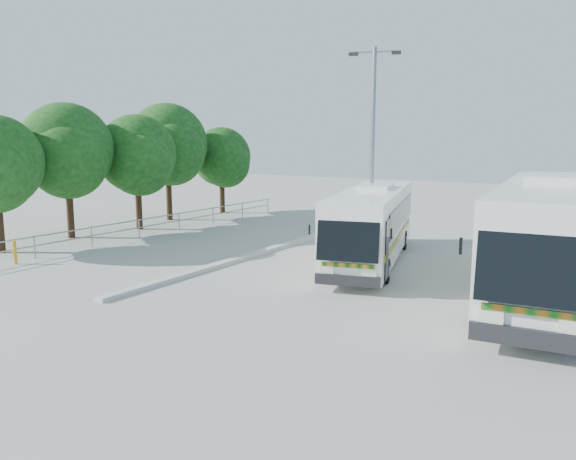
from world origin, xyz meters
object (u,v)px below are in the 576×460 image
Objects in this scene: lamppost at (373,143)px; bollard at (15,252)px; tree_far_d at (168,144)px; coach_main at (373,223)px; coach_adjacent at (545,234)px; tree_far_e at (222,157)px; tree_far_b at (67,150)px; tree_far_c at (138,154)px.

bollard is at bearing -159.07° from lamppost.
coach_main is at bearing -16.30° from tree_far_d.
tree_far_d is at bearing 159.11° from coach_adjacent.
tree_far_d is 4.65m from tree_far_e.
tree_far_e is (0.68, 4.50, -0.93)m from tree_far_d.
coach_adjacent is 20.29m from bollard.
tree_far_d is 7.43× the size of bollard.
tree_far_b is 0.51× the size of coach_adjacent.
coach_adjacent is 13.71× the size of bollard.
coach_main is (15.91, -4.65, -3.15)m from tree_far_d.
tree_far_c is 0.73× the size of lamppost.
coach_main is 11.26× the size of bollard.
tree_far_b is 1.17× the size of tree_far_e.
coach_adjacent is (22.73, -6.28, -2.79)m from tree_far_d.
tree_far_c is 14.14m from lamppost.
tree_far_e is at bearing 99.56° from bollard.
tree_far_c is at bearing -72.17° from tree_far_d.
lamppost is at bearing -12.75° from tree_far_d.
tree_far_b reaches higher than tree_far_c.
tree_far_c is 6.57× the size of bollard.
tree_far_e is 16.69m from lamppost.
tree_far_c is 0.88× the size of tree_far_d.
tree_far_b is 7.05× the size of bollard.
coach_main is at bearing 161.15° from coach_adjacent.
tree_far_d reaches higher than coach_adjacent.
tree_far_d reaches higher than tree_far_c.
coach_main is 7.02m from coach_adjacent.
coach_main is at bearing 10.69° from tree_far_b.
coach_adjacent is at bearing -6.82° from tree_far_c.
coach_adjacent is 8.45m from lamppost.
coach_adjacent reaches higher than coach_main.
coach_adjacent is at bearing -38.68° from lamppost.
coach_adjacent is at bearing -15.44° from tree_far_d.
tree_far_d is at bearing 92.23° from tree_far_b.
lamppost is at bearing 101.79° from coach_main.
lamppost is (-0.60, 1.19, 3.27)m from coach_main.
tree_far_b is at bearing -102.91° from tree_far_c.
coach_main is at bearing 33.81° from bollard.
tree_far_d is (-1.19, 3.70, 0.56)m from tree_far_c.
coach_main is at bearing -3.70° from tree_far_c.
tree_far_b is at bearing 177.92° from coach_adjacent.
tree_far_c is at bearing -86.46° from tree_far_e.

